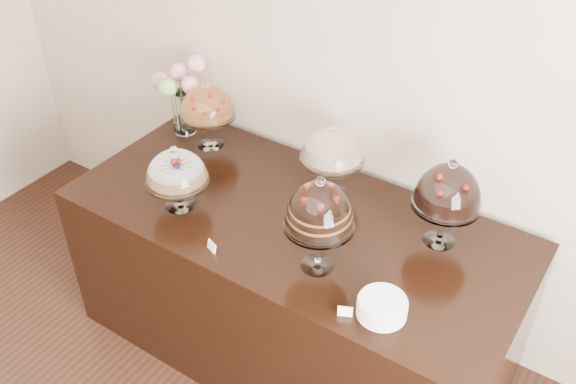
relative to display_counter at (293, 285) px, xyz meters
The scene contains 11 objects.
wall_back 1.19m from the display_counter, 85.28° to the left, with size 5.00×0.04×3.00m, color #C1AF9B.
display_counter is the anchor object (origin of this frame).
cake_stand_sugar_sponge 0.86m from the display_counter, 156.12° to the right, with size 0.30×0.30×0.33m.
cake_stand_choco_layer 0.83m from the display_counter, 39.57° to the right, with size 0.30×0.30×0.47m.
cake_stand_cheesecake 0.75m from the display_counter, 82.14° to the left, with size 0.32×0.32×0.38m.
cake_stand_dark_choco 1.00m from the display_counter, 19.44° to the left, with size 0.30×0.30×0.44m.
cake_stand_fruit_tart 1.05m from the display_counter, 159.14° to the left, with size 0.30×0.30×0.39m.
flower_vase 1.22m from the display_counter, 161.63° to the left, with size 0.27×0.35×0.42m.
plate_stack 0.86m from the display_counter, 27.27° to the right, with size 0.19×0.19×0.08m.
price_card_left 0.64m from the display_counter, 114.03° to the right, with size 0.06×0.01×0.04m, color white.
price_card_right 0.80m from the display_counter, 38.62° to the right, with size 0.06×0.01×0.04m, color white.
Camera 1 is at (1.23, 0.48, 2.81)m, focal length 40.00 mm.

